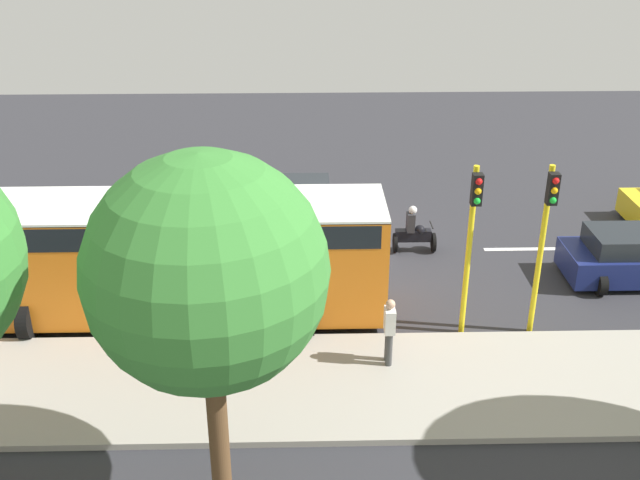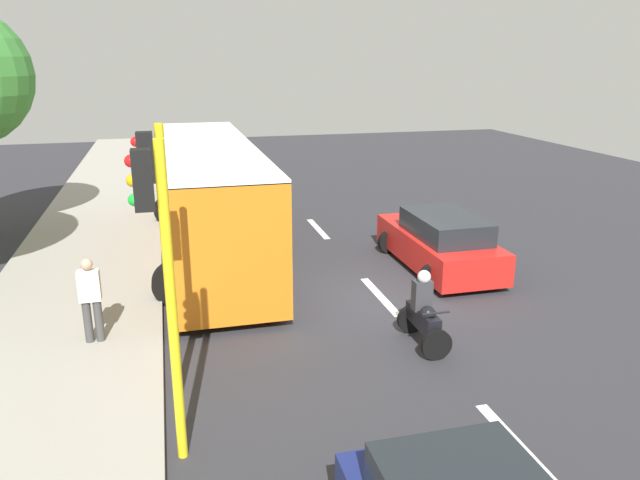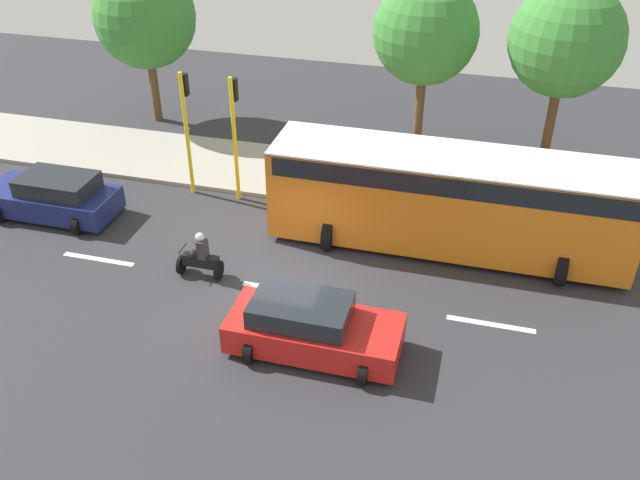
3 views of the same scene
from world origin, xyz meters
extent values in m
cube|color=#2D2D33|center=(0.00, 0.00, -0.05)|extent=(40.00, 60.00, 0.10)
cube|color=#9E998E|center=(7.00, 0.00, 0.07)|extent=(4.00, 60.00, 0.15)
cube|color=white|center=(0.00, -6.00, 0.01)|extent=(0.20, 2.40, 0.01)
cube|color=white|center=(0.00, 0.00, 0.01)|extent=(0.20, 2.40, 0.01)
cube|color=white|center=(0.00, 6.00, 0.01)|extent=(0.20, 2.40, 0.01)
cube|color=red|center=(-2.20, -1.60, 0.56)|extent=(1.86, 4.46, 0.80)
cube|color=#1E2328|center=(-2.20, -1.25, 1.24)|extent=(1.56, 2.50, 0.56)
cylinder|color=black|center=(-1.38, -3.08, 0.32)|extent=(0.64, 0.22, 0.64)
cylinder|color=black|center=(-3.02, -3.08, 0.32)|extent=(0.64, 0.22, 0.64)
cylinder|color=black|center=(-1.38, -0.13, 0.32)|extent=(0.64, 0.22, 0.64)
cylinder|color=black|center=(-3.02, -0.13, 0.32)|extent=(0.64, 0.22, 0.64)
cube|color=navy|center=(2.05, 8.85, 0.56)|extent=(1.89, 4.42, 0.80)
cube|color=#1E2328|center=(2.05, 8.49, 1.24)|extent=(1.59, 2.48, 0.56)
cylinder|color=black|center=(1.22, 10.31, 0.32)|extent=(0.64, 0.22, 0.64)
cylinder|color=black|center=(2.89, 10.31, 0.32)|extent=(0.64, 0.22, 0.64)
cylinder|color=black|center=(1.22, 7.39, 0.32)|extent=(0.64, 0.22, 0.64)
cylinder|color=black|center=(2.89, 7.39, 0.32)|extent=(0.64, 0.22, 0.64)
cube|color=orange|center=(3.61, -4.29, 1.65)|extent=(2.50, 11.00, 2.90)
cube|color=black|center=(3.61, -4.29, 2.75)|extent=(2.52, 10.56, 0.60)
cube|color=white|center=(3.61, -4.29, 3.12)|extent=(2.50, 11.00, 0.08)
cylinder|color=black|center=(2.51, -0.77, 0.50)|extent=(1.00, 0.30, 1.00)
cylinder|color=black|center=(4.71, -0.77, 0.50)|extent=(1.00, 0.30, 1.00)
cylinder|color=black|center=(2.51, -7.81, 0.50)|extent=(1.00, 0.30, 1.00)
cylinder|color=black|center=(4.71, -7.81, 0.50)|extent=(1.00, 0.30, 1.00)
cylinder|color=black|center=(0.05, 3.18, 0.30)|extent=(0.60, 0.10, 0.60)
cylinder|color=black|center=(0.05, 1.98, 0.30)|extent=(0.60, 0.10, 0.60)
cube|color=black|center=(0.05, 2.53, 0.55)|extent=(0.28, 1.10, 0.36)
sphere|color=black|center=(0.05, 2.73, 0.73)|extent=(0.32, 0.32, 0.32)
cylinder|color=black|center=(0.05, 3.08, 0.90)|extent=(0.55, 0.04, 0.04)
cube|color=#333338|center=(0.05, 2.43, 1.00)|extent=(0.36, 0.24, 0.60)
sphere|color=silver|center=(0.05, 2.48, 1.40)|extent=(0.26, 0.26, 0.26)
cylinder|color=#3F3F3F|center=(6.16, 1.09, 0.57)|extent=(0.16, 0.16, 0.85)
cylinder|color=#3F3F3F|center=(6.36, 1.09, 0.57)|extent=(0.16, 0.16, 0.85)
cube|color=silver|center=(6.26, 1.09, 1.30)|extent=(0.40, 0.24, 0.60)
sphere|color=tan|center=(6.26, 1.09, 1.73)|extent=(0.22, 0.22, 0.22)
cylinder|color=yellow|center=(4.75, 4.90, 2.25)|extent=(0.14, 0.14, 4.50)
cube|color=black|center=(4.97, 4.90, 4.00)|extent=(0.24, 0.24, 0.76)
sphere|color=red|center=(5.09, 4.90, 4.24)|extent=(0.16, 0.16, 0.16)
sphere|color=#F2A50C|center=(5.09, 4.90, 4.00)|extent=(0.16, 0.16, 0.16)
sphere|color=green|center=(5.09, 4.90, 3.76)|extent=(0.16, 0.16, 0.16)
cylinder|color=yellow|center=(4.75, 3.14, 2.25)|extent=(0.14, 0.14, 4.50)
cube|color=black|center=(4.97, 3.14, 4.00)|extent=(0.24, 0.24, 0.76)
sphere|color=red|center=(5.09, 3.14, 4.24)|extent=(0.16, 0.16, 0.16)
sphere|color=#F2A50C|center=(5.09, 3.14, 4.00)|extent=(0.16, 0.16, 0.16)
sphere|color=green|center=(5.09, 3.14, 3.76)|extent=(0.16, 0.16, 0.16)
cylinder|color=brown|center=(10.26, -7.37, 1.75)|extent=(0.36, 0.36, 3.49)
sphere|color=#387F33|center=(10.26, -7.37, 4.91)|extent=(4.05, 4.05, 4.05)
cylinder|color=brown|center=(10.41, -2.41, 1.71)|extent=(0.36, 0.36, 3.41)
sphere|color=#387F33|center=(10.41, -2.41, 4.79)|extent=(3.94, 3.94, 3.94)
cylinder|color=brown|center=(10.45, 9.09, 1.52)|extent=(0.36, 0.36, 3.04)
sphere|color=#387F33|center=(10.45, 9.09, 4.50)|extent=(4.18, 4.18, 4.18)
camera|label=1|loc=(20.85, -0.87, 10.27)|focal=41.75mm
camera|label=2|loc=(4.68, 12.44, 5.45)|focal=33.77mm
camera|label=3|loc=(-15.07, -5.21, 12.18)|focal=38.35mm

